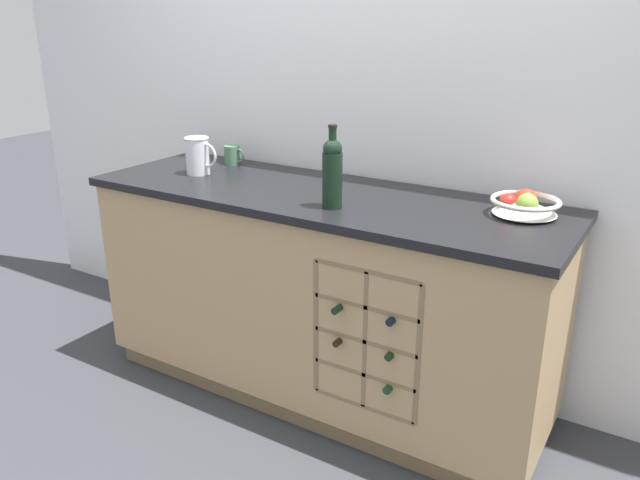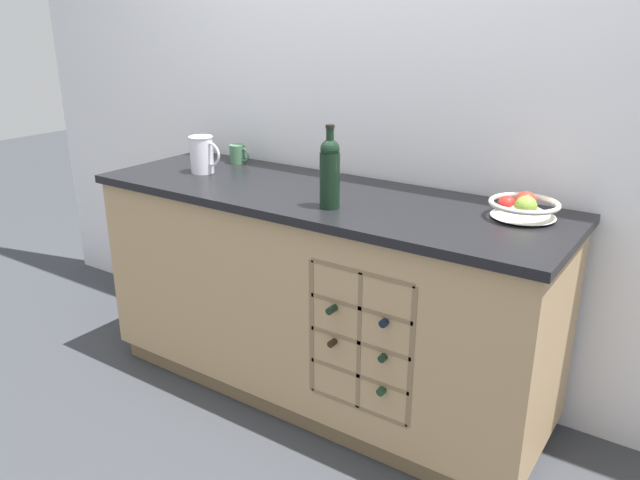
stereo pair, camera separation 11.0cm
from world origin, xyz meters
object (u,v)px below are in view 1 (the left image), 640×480
at_px(ceramic_mug, 233,155).
at_px(standing_wine_bottle, 332,171).
at_px(fruit_bowl, 524,204).
at_px(white_pitcher, 198,155).

relative_size(ceramic_mug, standing_wine_bottle, 0.36).
relative_size(fruit_bowl, standing_wine_bottle, 0.80).
distance_m(white_pitcher, ceramic_mug, 0.24).
xyz_separation_m(fruit_bowl, standing_wine_bottle, (-0.64, -0.28, 0.10)).
height_order(fruit_bowl, white_pitcher, white_pitcher).
xyz_separation_m(ceramic_mug, standing_wine_bottle, (0.78, -0.37, 0.09)).
distance_m(ceramic_mug, standing_wine_bottle, 0.87).
bearing_deg(ceramic_mug, white_pitcher, -91.84).
height_order(fruit_bowl, ceramic_mug, ceramic_mug).
bearing_deg(standing_wine_bottle, fruit_bowl, 23.75).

